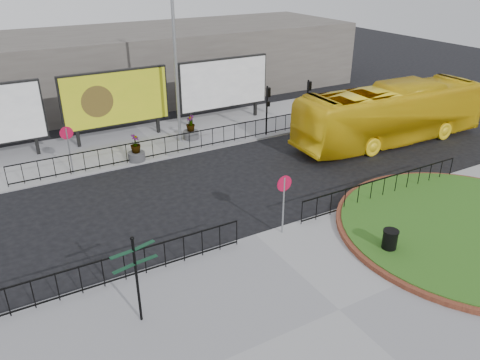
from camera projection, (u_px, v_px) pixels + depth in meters
ground at (255, 237)px, 18.42m from camera, size 90.00×90.00×0.00m
pavement_near at (339, 311)px, 14.48m from camera, size 30.00×10.00×0.12m
pavement_far at (150, 141)px, 27.79m from camera, size 44.00×6.00×0.12m
brick_edge at (469, 229)px, 18.54m from camera, size 10.40×10.40×0.18m
grass_lawn at (469, 229)px, 18.53m from camera, size 10.00×10.00×0.22m
railing_near_left at (103, 273)px, 15.22m from camera, size 10.00×0.10×1.10m
railing_near_right at (384, 188)px, 20.79m from camera, size 9.00×0.10×1.10m
railing_far at (184, 142)px, 25.86m from camera, size 18.00×0.10×1.10m
speed_sign_far at (68, 140)px, 22.73m from camera, size 0.64×0.07×2.47m
speed_sign_near at (284, 192)px, 17.73m from camera, size 0.64×0.07×2.47m
billboard_mid at (116, 99)px, 26.78m from camera, size 6.20×0.31×4.10m
billboard_right at (224, 84)px, 29.90m from camera, size 6.20×0.31×4.10m
lamp_post at (176, 60)px, 25.62m from camera, size 0.74×0.18×9.23m
signal_pole_a at (267, 103)px, 27.72m from camera, size 0.22×0.26×3.00m
signal_pole_b at (308, 96)px, 29.06m from camera, size 0.22×0.26×3.00m
building_backdrop at (101, 68)px, 34.57m from camera, size 40.00×10.00×5.00m
fingerpost_sign at (136, 271)px, 13.31m from camera, size 1.38×0.44×2.94m
litter_bin at (390, 242)px, 17.02m from camera, size 0.57×0.57×0.95m
bus at (391, 114)px, 27.13m from camera, size 12.31×3.32×3.40m
planter_a at (136, 151)px, 24.74m from camera, size 0.90×0.90×1.46m
planter_c at (191, 130)px, 27.73m from camera, size 0.92×0.92×1.44m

